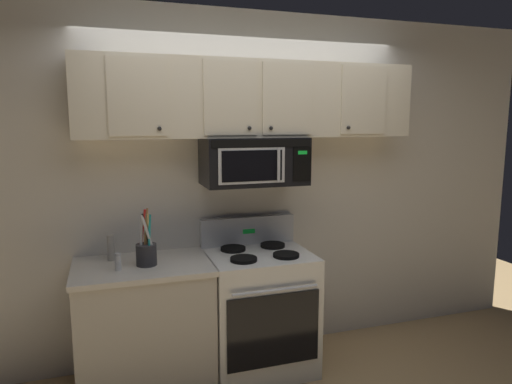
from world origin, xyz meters
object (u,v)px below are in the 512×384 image
object	(u,v)px
pepper_mill	(111,248)
salt_shaker	(118,262)
utensil_crock_charcoal	(146,251)
stove_range	(259,308)
over_range_microwave	(254,161)

from	to	relation	value
pepper_mill	salt_shaker	bearing A→B (deg)	-80.73
utensil_crock_charcoal	pepper_mill	xyz separation A→B (m)	(-0.23, 0.19, -0.01)
stove_range	salt_shaker	world-z (taller)	stove_range
over_range_microwave	salt_shaker	bearing A→B (deg)	-168.77
stove_range	pepper_mill	world-z (taller)	stove_range
pepper_mill	over_range_microwave	bearing A→B (deg)	-2.54
salt_shaker	pepper_mill	distance (m)	0.25
over_range_microwave	salt_shaker	distance (m)	1.19
utensil_crock_charcoal	pepper_mill	distance (m)	0.30
stove_range	pepper_mill	xyz separation A→B (m)	(-1.04, 0.16, 0.52)
over_range_microwave	salt_shaker	size ratio (longest dim) A/B	6.63
stove_range	pepper_mill	bearing A→B (deg)	171.12
over_range_microwave	pepper_mill	size ratio (longest dim) A/B	4.18
over_range_microwave	pepper_mill	xyz separation A→B (m)	(-1.04, 0.05, -0.58)
pepper_mill	stove_range	bearing A→B (deg)	-8.88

